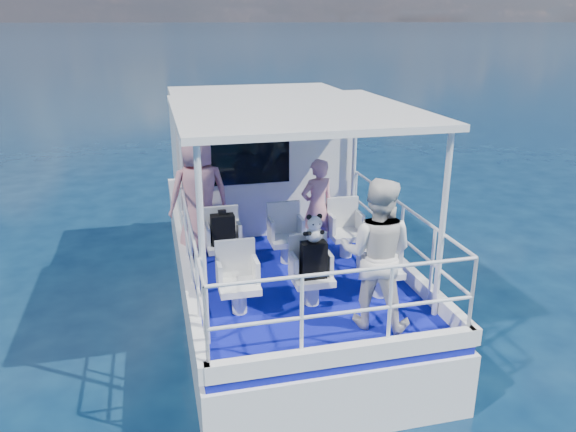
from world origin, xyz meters
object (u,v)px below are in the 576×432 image
at_px(passenger_stbd_aft, 376,254).
at_px(backpack_center, 314,260).
at_px(panda, 314,228).
at_px(passenger_port_fwd, 199,195).

bearing_deg(passenger_stbd_aft, backpack_center, -15.01).
height_order(passenger_stbd_aft, panda, passenger_stbd_aft).
distance_m(passenger_stbd_aft, backpack_center, 0.84).
bearing_deg(backpack_center, passenger_port_fwd, 119.88).
xyz_separation_m(backpack_center, panda, (0.01, 0.02, 0.40)).
height_order(passenger_port_fwd, panda, passenger_port_fwd).
xyz_separation_m(passenger_port_fwd, backpack_center, (1.16, -2.02, -0.30)).
relative_size(passenger_stbd_aft, panda, 5.11).
relative_size(passenger_stbd_aft, backpack_center, 3.81).
xyz_separation_m(passenger_stbd_aft, panda, (-0.55, 0.59, 0.14)).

